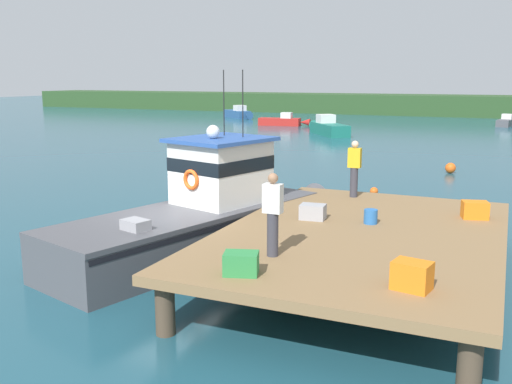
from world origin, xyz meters
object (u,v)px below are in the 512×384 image
Objects in this scene: crate_stack_mid_dock at (241,263)px; moored_boat_far_right at (327,128)px; bait_bucket at (371,217)px; mooring_buoy_spare_mooring at (450,168)px; crate_single_far at (412,276)px; crate_single_by_cleat at (475,210)px; moored_boat_far_left at (238,113)px; mooring_buoy_channel_marker at (374,191)px; crate_stack_near_edge at (313,212)px; deckhand_by_the_boat at (273,213)px; main_fishing_boat at (206,214)px; moored_boat_near_channel at (506,122)px; moored_boat_mid_harbor at (283,121)px; deckhand_further_back at (354,168)px.

crate_stack_mid_dock is 0.10× the size of moored_boat_far_right.
bait_bucket reaches higher than mooring_buoy_spare_mooring.
crate_stack_mid_dock is 2.90m from crate_single_far.
crate_single_by_cleat is at bearing -82.64° from mooring_buoy_spare_mooring.
crate_stack_mid_dock is 56.66m from moored_boat_far_left.
mooring_buoy_spare_mooring is (2.24, 6.84, 0.09)m from mooring_buoy_channel_marker.
crate_stack_near_edge is at bearing -86.95° from mooring_buoy_channel_marker.
main_fishing_boat is at bearing 134.93° from deckhand_by_the_boat.
moored_boat_far_left reaches higher than moored_boat_near_channel.
deckhand_by_the_boat reaches higher than moored_boat_near_channel.
crate_single_far is at bearing -75.29° from mooring_buoy_channel_marker.
main_fishing_boat is at bearing -98.40° from moored_boat_near_channel.
crate_single_far is 0.12× the size of moored_boat_far_left.
moored_boat_far_left is at bearing 118.81° from bait_bucket.
moored_boat_mid_harbor is (-17.13, 38.70, -0.94)m from bait_bucket.
main_fishing_boat reaches higher than moored_boat_mid_harbor.
deckhand_by_the_boat is 3.22× the size of mooring_buoy_spare_mooring.
main_fishing_boat is 19.57× the size of mooring_buoy_spare_mooring.
mooring_buoy_spare_mooring is (1.50, 13.13, -1.81)m from deckhand_further_back.
deckhand_further_back is at bearing 111.55° from crate_single_far.
moored_boat_far_left is at bearing 116.13° from deckhand_by_the_boat.
main_fishing_boat is at bearing -106.74° from mooring_buoy_spare_mooring.
crate_stack_near_edge is at bearing -96.15° from mooring_buoy_spare_mooring.
crate_stack_mid_dock reaches higher than mooring_buoy_spare_mooring.
mooring_buoy_spare_mooring is at bearing -52.38° from moored_boat_mid_harbor.
deckhand_further_back reaches higher than crate_stack_near_edge.
main_fishing_boat is at bearing -78.94° from moored_boat_far_right.
bait_bucket is 42.33m from moored_boat_mid_harbor.
mooring_buoy_spare_mooring is (-1.87, 14.47, -1.16)m from crate_single_by_cleat.
moored_boat_mid_harbor is (-15.99, 35.82, -1.63)m from deckhand_further_back.
crate_stack_near_edge is 0.13× the size of moored_boat_near_channel.
main_fishing_boat is 7.27m from crate_single_far.
moored_boat_far_right is 17.71× the size of mooring_buoy_channel_marker.
bait_bucket is at bearing 70.13° from deckhand_by_the_boat.
crate_single_by_cleat is at bearing 54.66° from deckhand_by_the_boat.
mooring_buoy_spare_mooring is (1.53, 19.27, -1.81)m from deckhand_by_the_boat.
deckhand_further_back is (-2.72, 6.89, 0.62)m from crate_single_far.
deckhand_further_back is 0.32× the size of moored_boat_mid_harbor.
mooring_buoy_spare_mooring is (1.74, 16.15, -1.13)m from crate_stack_near_edge.
crate_single_by_cleat is 0.13× the size of moored_boat_near_channel.
crate_stack_near_edge is at bearing -174.03° from bait_bucket.
moored_boat_mid_harbor is at bearing 134.01° from moored_boat_far_right.
main_fishing_boat is 3.09m from crate_stack_near_edge.
moored_boat_far_right is 19.50m from mooring_buoy_spare_mooring.
crate_stack_mid_dock is 1.38m from deckhand_by_the_boat.
crate_stack_near_edge is 16.28m from mooring_buoy_spare_mooring.
moored_boat_mid_harbor is at bearing 108.15° from main_fishing_boat.
moored_boat_near_channel is (0.91, 51.00, -1.05)m from crate_single_far.
bait_bucket is (-2.22, -1.54, -0.04)m from crate_single_by_cleat.
mooring_buoy_channel_marker is at bearing -62.69° from moored_boat_mid_harbor.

